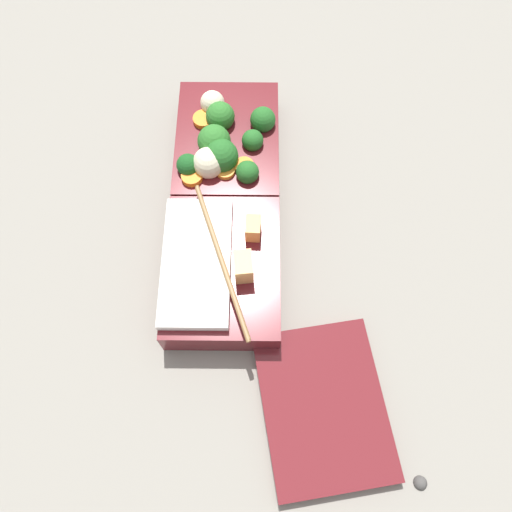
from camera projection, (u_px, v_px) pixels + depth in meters
name	position (u px, v px, depth m)	size (l,w,h in m)	color
ground_plane	(227.00, 213.00, 0.64)	(3.00, 3.00, 0.00)	gray
bento_tray_vegetable	(228.00, 145.00, 0.65)	(0.18, 0.13, 0.08)	maroon
bento_tray_rice	(220.00, 270.00, 0.58)	(0.19, 0.13, 0.07)	maroon
bento_lid	(323.00, 406.00, 0.54)	(0.17, 0.13, 0.01)	maroon
pebble_0	(421.00, 483.00, 0.51)	(0.01, 0.01, 0.01)	#474442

